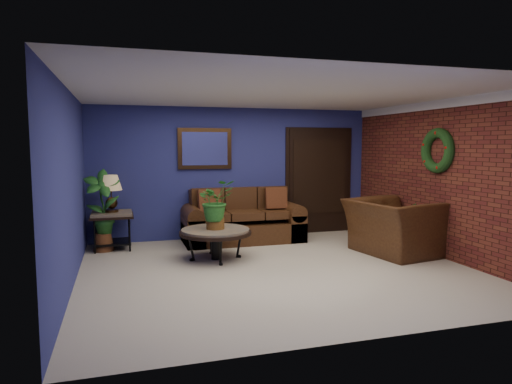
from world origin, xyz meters
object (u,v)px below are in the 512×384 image
object	(u,v)px
end_table	(112,221)
armchair	(394,227)
coffee_table	(215,233)
table_lamp	(111,189)
side_chair	(276,214)
sofa	(242,224)

from	to	relation	value
end_table	armchair	distance (m)	4.76
armchair	coffee_table	bearing A→B (deg)	71.23
table_lamp	armchair	distance (m)	4.80
coffee_table	side_chair	distance (m)	1.93
sofa	side_chair	xyz separation A→B (m)	(0.69, 0.03, 0.16)
end_table	side_chair	size ratio (longest dim) A/B	0.83
sofa	end_table	distance (m)	2.33
side_chair	armchair	bearing A→B (deg)	-56.02
sofa	side_chair	bearing A→B (deg)	2.48
sofa	table_lamp	size ratio (longest dim) A/B	3.57
end_table	table_lamp	bearing A→B (deg)	90.00
side_chair	armchair	size ratio (longest dim) A/B	0.62
armchair	table_lamp	bearing A→B (deg)	59.74
table_lamp	side_chair	world-z (taller)	table_lamp
sofa	table_lamp	bearing A→B (deg)	-179.19
table_lamp	armchair	bearing A→B (deg)	-20.79
sofa	side_chair	distance (m)	0.70
coffee_table	armchair	size ratio (longest dim) A/B	0.82
coffee_table	end_table	bearing A→B (deg)	142.05
end_table	side_chair	bearing A→B (deg)	1.19
sofa	armchair	bearing A→B (deg)	-38.93
sofa	table_lamp	distance (m)	2.43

